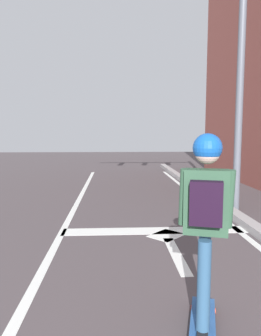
% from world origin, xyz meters
% --- Properties ---
extents(lane_line_center, '(0.12, 20.00, 0.01)m').
position_xyz_m(lane_line_center, '(-0.08, 6.00, 0.00)').
color(lane_line_center, white).
rests_on(lane_line_center, ground).
extents(stop_bar, '(3.26, 0.40, 0.01)m').
position_xyz_m(stop_bar, '(1.55, 7.70, 0.00)').
color(stop_bar, white).
rests_on(stop_bar, ground).
extents(lane_arrow_stem, '(0.16, 1.40, 0.01)m').
position_xyz_m(lane_arrow_stem, '(1.71, 6.59, 0.00)').
color(lane_arrow_stem, white).
rests_on(lane_arrow_stem, ground).
extents(lane_arrow_head, '(0.71, 0.71, 0.01)m').
position_xyz_m(lane_arrow_head, '(1.71, 7.44, 0.00)').
color(lane_arrow_head, white).
rests_on(lane_arrow_head, ground).
extents(skateboard, '(0.43, 0.81, 0.08)m').
position_xyz_m(skateboard, '(1.61, 4.89, 0.07)').
color(skateboard, '#2B5796').
rests_on(skateboard, ground).
extents(skater, '(0.44, 0.61, 1.65)m').
position_xyz_m(skater, '(1.61, 4.87, 1.12)').
color(skater, '#2D5376').
rests_on(skater, skateboard).
extents(traffic_signal_mast, '(5.23, 0.34, 5.55)m').
position_xyz_m(traffic_signal_mast, '(2.06, 9.19, 4.13)').
color(traffic_signal_mast, '#575B66').
rests_on(traffic_signal_mast, ground).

